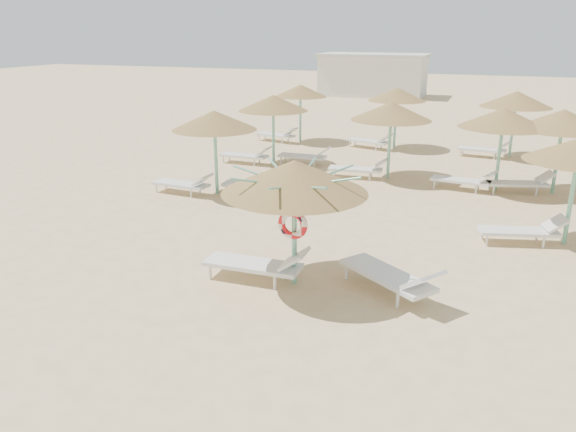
% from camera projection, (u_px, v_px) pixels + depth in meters
% --- Properties ---
extents(ground, '(120.00, 120.00, 0.00)m').
position_uv_depth(ground, '(289.00, 283.00, 11.82)').
color(ground, '#DCB786').
rests_on(ground, ground).
extents(main_palapa, '(2.96, 2.96, 2.65)m').
position_uv_depth(main_palapa, '(295.00, 177.00, 11.12)').
color(main_palapa, '#6DBEA3').
rests_on(main_palapa, ground).
extents(lounger_main_a, '(2.25, 0.72, 0.81)m').
position_uv_depth(lounger_main_a, '(259.00, 264.00, 11.83)').
color(lounger_main_a, white).
rests_on(lounger_main_a, ground).
extents(lounger_main_b, '(2.30, 1.93, 0.85)m').
position_uv_depth(lounger_main_b, '(392.00, 276.00, 11.21)').
color(lounger_main_b, white).
rests_on(lounger_main_b, ground).
extents(palapa_field, '(19.72, 12.81, 2.72)m').
position_uv_depth(palapa_field, '(453.00, 115.00, 19.06)').
color(palapa_field, '#6DBEA3').
rests_on(palapa_field, ground).
extents(service_hut, '(8.40, 4.40, 3.25)m').
position_uv_depth(service_hut, '(373.00, 75.00, 44.37)').
color(service_hut, silver).
rests_on(service_hut, ground).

